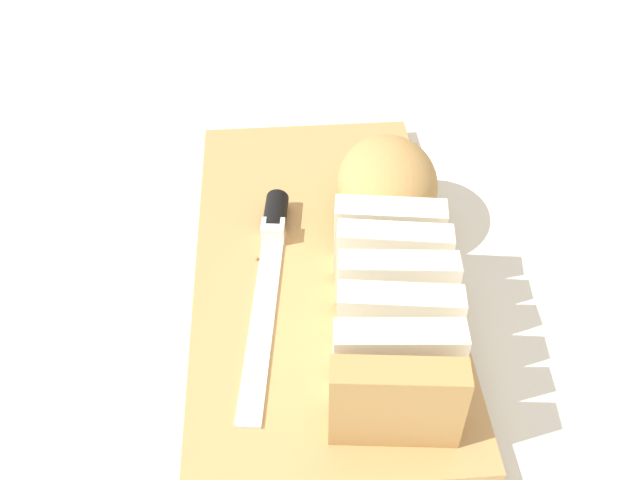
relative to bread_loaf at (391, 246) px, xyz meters
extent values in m
plane|color=silver|center=(-0.02, -0.07, -0.06)|extent=(3.00, 3.00, 0.00)
cube|color=tan|center=(-0.02, -0.07, -0.05)|extent=(0.49, 0.27, 0.02)
ellipsoid|color=tan|center=(-0.09, 0.01, 0.00)|extent=(0.14, 0.12, 0.08)
cube|color=#F2E8CC|center=(-0.01, 0.00, 0.00)|extent=(0.04, 0.11, 0.08)
cube|color=#F2E8CC|center=(0.03, 0.00, 0.00)|extent=(0.04, 0.11, 0.08)
cube|color=#F2E8CC|center=(0.06, 0.00, 0.00)|extent=(0.04, 0.10, 0.09)
cube|color=#F2E8CC|center=(0.10, -0.01, 0.00)|extent=(0.04, 0.11, 0.08)
cube|color=#F2E8CC|center=(0.13, -0.01, 0.00)|extent=(0.03, 0.10, 0.08)
cube|color=tan|center=(0.17, -0.02, 0.00)|extent=(0.03, 0.10, 0.08)
cube|color=silver|center=(0.05, -0.12, -0.04)|extent=(0.22, 0.04, 0.00)
cylinder|color=black|center=(-0.08, -0.11, -0.03)|extent=(0.05, 0.03, 0.02)
cube|color=silver|center=(-0.06, -0.11, -0.03)|extent=(0.02, 0.03, 0.02)
sphere|color=#A8753D|center=(-0.03, -0.13, -0.04)|extent=(0.00, 0.00, 0.00)
sphere|color=#A8753D|center=(-0.03, 0.00, -0.04)|extent=(0.00, 0.00, 0.00)
camera|label=1|loc=(0.45, -0.09, 0.45)|focal=38.34mm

